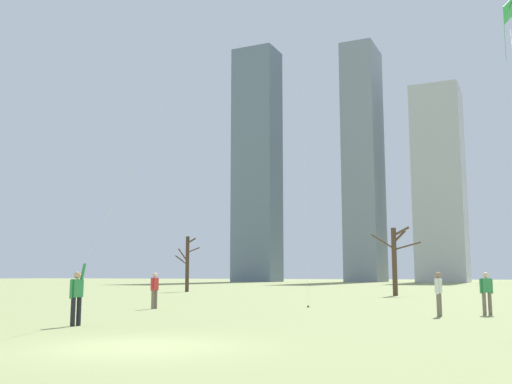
# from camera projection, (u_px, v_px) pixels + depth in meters

# --- Properties ---
(ground_plane) EXTENTS (400.00, 400.00, 0.00)m
(ground_plane) POSITION_uv_depth(u_px,v_px,m) (138.00, 347.00, 12.46)
(ground_plane) COLOR #848E56
(kite_flyer_midfield_left_orange) EXTENTS (2.17, 8.17, 15.80)m
(kite_flyer_midfield_left_orange) POSITION_uv_depth(u_px,v_px,m) (123.00, 198.00, 19.41)
(kite_flyer_midfield_left_orange) COLOR black
(kite_flyer_midfield_left_orange) RESTS_ON ground
(bystander_watching_nearby) EXTENTS (0.22, 0.51, 1.62)m
(bystander_watching_nearby) POSITION_uv_depth(u_px,v_px,m) (155.00, 289.00, 26.57)
(bystander_watching_nearby) COLOR #726656
(bystander_watching_nearby) RESTS_ON ground
(bystander_strolling_midfield) EXTENTS (0.22, 0.51, 1.62)m
(bystander_strolling_midfield) POSITION_uv_depth(u_px,v_px,m) (439.00, 292.00, 21.67)
(bystander_strolling_midfield) COLOR #726656
(bystander_strolling_midfield) RESTS_ON ground
(bystander_far_off_by_trees) EXTENTS (0.47, 0.33, 1.62)m
(bystander_far_off_by_trees) POSITION_uv_depth(u_px,v_px,m) (486.00, 291.00, 22.41)
(bystander_far_off_by_trees) COLOR #726656
(bystander_far_off_by_trees) RESTS_ON ground
(bare_tree_center) EXTENTS (3.45, 1.57, 5.10)m
(bare_tree_center) POSITION_uv_depth(u_px,v_px,m) (395.00, 257.00, 43.61)
(bare_tree_center) COLOR #4C3828
(bare_tree_center) RESTS_ON ground
(bare_tree_right_of_center) EXTENTS (2.22, 1.28, 5.04)m
(bare_tree_right_of_center) POSITION_uv_depth(u_px,v_px,m) (187.00, 262.00, 53.70)
(bare_tree_right_of_center) COLOR #423326
(bare_tree_right_of_center) RESTS_ON ground
(skyline_wide_slab) EXTENTS (9.81, 7.87, 54.55)m
(skyline_wide_slab) POSITION_uv_depth(u_px,v_px,m) (257.00, 164.00, 136.73)
(skyline_wide_slab) COLOR slate
(skyline_wide_slab) RESTS_ON ground
(skyline_mid_tower_left) EXTENTS (10.28, 11.51, 42.50)m
(skyline_mid_tower_left) POSITION_uv_depth(u_px,v_px,m) (440.00, 184.00, 128.09)
(skyline_mid_tower_left) COLOR #B2B2B7
(skyline_mid_tower_left) RESTS_ON ground
(skyline_squat_block) EXTENTS (7.50, 11.35, 54.80)m
(skyline_squat_block) POSITION_uv_depth(u_px,v_px,m) (364.00, 162.00, 135.60)
(skyline_squat_block) COLOR gray
(skyline_squat_block) RESTS_ON ground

